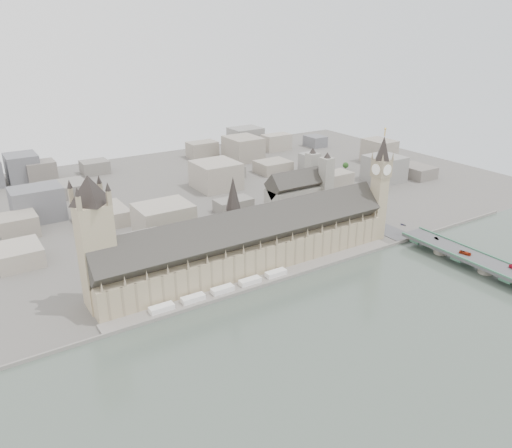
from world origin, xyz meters
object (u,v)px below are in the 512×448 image
westminster_bridge (478,264)px  westminster_abbey (299,194)px  victoria_tower (95,237)px  car_approach (403,225)px  elizabeth_tower (380,181)px  car_silver (437,238)px  palace_of_westminster (248,244)px  red_bus_north (465,253)px

westminster_bridge → westminster_abbey: (-51.08, 182.50, 19.96)m
victoria_tower → car_approach: victoria_tower is taller
victoria_tower → car_approach: size_ratio=18.04×
victoria_tower → westminster_abbey: bearing=16.5°
elizabeth_tower → car_approach: size_ratio=19.40×
car_silver → palace_of_westminster: bearing=174.3°
westminster_abbey → red_bus_north: size_ratio=6.97×
westminster_bridge → car_silver: size_ratio=68.06×
car_silver → red_bus_north: bearing=-86.6°
westminster_bridge → car_approach: 86.20m
palace_of_westminster → westminster_bridge: size_ratio=0.82×
palace_of_westminster → victoria_tower: (-122.00, 6.30, 32.50)m
red_bus_north → elizabeth_tower: bearing=86.5°
westminster_abbey → victoria_tower: bearing=-163.5°
elizabeth_tower → westminster_abbey: (-27.08, 87.00, -33.01)m
elizabeth_tower → palace_of_westminster: bearing=175.2°
westminster_bridge → elizabeth_tower: bearing=104.1°
westminster_bridge → westminster_abbey: size_ratio=4.78×
westminster_bridge → car_approach: bearing=87.6°
westminster_abbey → car_silver: westminster_abbey is taller
westminster_bridge → westminster_abbey: bearing=105.6°
elizabeth_tower → victoria_tower: bearing=176.0°
elizabeth_tower → car_approach: 55.37m
palace_of_westminster → westminster_abbey: bearing=34.2°
elizabeth_tower → victoria_tower: (-260.00, 18.00, -2.88)m
westminster_bridge → red_bus_north: size_ratio=33.32×
car_silver → car_approach: car_approach is taller
victoria_tower → car_approach: 292.28m
westminster_bridge → car_silver: (3.73, 46.34, 5.91)m
westminster_bridge → red_bus_north: 13.51m
car_silver → car_approach: 39.59m
palace_of_westminster → car_silver: size_ratio=55.50×
elizabeth_tower → car_silver: elizabeth_tower is taller
elizabeth_tower → westminster_abbey: size_ratio=1.58×
elizabeth_tower → westminster_bridge: size_ratio=0.33×
westminster_bridge → car_approach: size_ratio=58.64×
palace_of_westminster → westminster_abbey: westminster_abbey is taller
red_bus_north → car_silver: (6.79, 34.89, -0.57)m
westminster_abbey → red_bus_north: westminster_abbey is taller
victoria_tower → westminster_bridge: 309.91m
car_approach → westminster_bridge: bearing=-111.0°
palace_of_westminster → westminster_abbey: 134.09m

